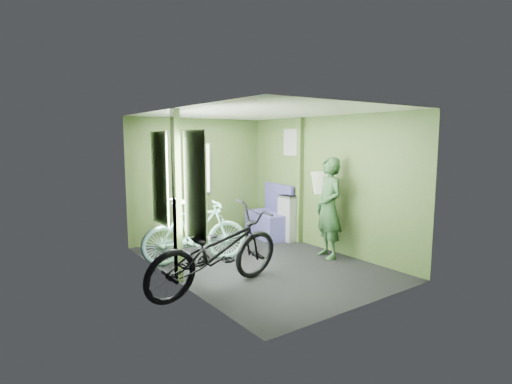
{
  "coord_description": "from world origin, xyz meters",
  "views": [
    {
      "loc": [
        -3.55,
        -4.85,
        1.91
      ],
      "look_at": [
        0.0,
        0.1,
        1.1
      ],
      "focal_mm": 28.0,
      "sensor_mm": 36.0,
      "label": 1
    }
  ],
  "objects_px": {
    "bicycle_mint": "(196,263)",
    "bench_seat": "(270,222)",
    "waste_box": "(289,218)",
    "passenger": "(329,208)",
    "bicycle_black": "(218,291)"
  },
  "relations": [
    {
      "from": "bicycle_mint",
      "to": "bench_seat",
      "type": "bearing_deg",
      "value": -57.39
    },
    {
      "from": "bicycle_mint",
      "to": "bench_seat",
      "type": "height_order",
      "value": "bench_seat"
    },
    {
      "from": "bicycle_black",
      "to": "passenger",
      "type": "relative_size",
      "value": 1.24
    },
    {
      "from": "passenger",
      "to": "bicycle_mint",
      "type": "bearing_deg",
      "value": -99.32
    },
    {
      "from": "passenger",
      "to": "bench_seat",
      "type": "distance_m",
      "value": 1.71
    },
    {
      "from": "passenger",
      "to": "waste_box",
      "type": "xyz_separation_m",
      "value": [
        0.18,
        1.2,
        -0.39
      ]
    },
    {
      "from": "bicycle_mint",
      "to": "bench_seat",
      "type": "relative_size",
      "value": 1.58
    },
    {
      "from": "bicycle_black",
      "to": "bench_seat",
      "type": "relative_size",
      "value": 1.95
    },
    {
      "from": "waste_box",
      "to": "passenger",
      "type": "bearing_deg",
      "value": -98.67
    },
    {
      "from": "bench_seat",
      "to": "bicycle_mint",
      "type": "bearing_deg",
      "value": -154.67
    },
    {
      "from": "bicycle_mint",
      "to": "passenger",
      "type": "height_order",
      "value": "passenger"
    },
    {
      "from": "bicycle_black",
      "to": "bench_seat",
      "type": "xyz_separation_m",
      "value": [
        2.27,
        1.86,
        0.31
      ]
    },
    {
      "from": "waste_box",
      "to": "bench_seat",
      "type": "height_order",
      "value": "bench_seat"
    },
    {
      "from": "bicycle_mint",
      "to": "waste_box",
      "type": "height_order",
      "value": "waste_box"
    },
    {
      "from": "waste_box",
      "to": "bicycle_black",
      "type": "bearing_deg",
      "value": -148.97
    }
  ]
}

